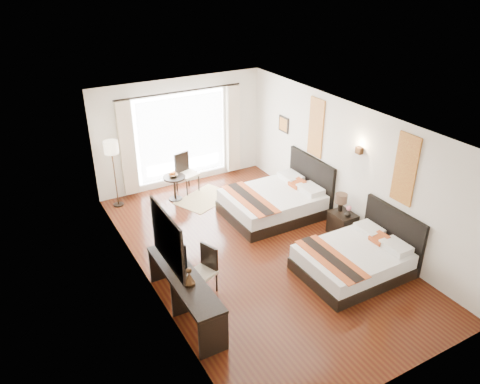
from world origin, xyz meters
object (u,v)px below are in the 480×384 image
window_chair (187,180)px  bed_near (356,259)px  table_lamp (341,200)px  side_table (175,188)px  vase (348,214)px  nightstand (342,224)px  television (171,248)px  desk_chair (203,279)px  floor_lamp (112,152)px  fruit_bowl (173,175)px  console_desk (185,294)px  bed_far (276,201)px

window_chair → bed_near: bearing=0.1°
table_lamp → side_table: bearing=129.0°
vase → side_table: bearing=126.3°
nightstand → table_lamp: table_lamp is taller
window_chair → television: bearing=-43.4°
window_chair → desk_chair: bearing=-36.1°
nightstand → floor_lamp: floor_lamp is taller
nightstand → vase: bearing=-93.4°
vase → window_chair: bearing=119.0°
fruit_bowl → television: bearing=-112.2°
console_desk → window_chair: bearing=66.0°
bed_far → fruit_bowl: (-1.80, 1.84, 0.33)m
console_desk → floor_lamp: size_ratio=1.33×
bed_far → console_desk: (-3.20, -2.11, 0.06)m
window_chair → side_table: bearing=-73.9°
bed_far → vase: bed_far is taller
bed_far → vase: bearing=-65.4°
console_desk → side_table: console_desk is taller
television → window_chair: size_ratio=0.80×
vase → desk_chair: (-3.44, -0.13, -0.30)m
table_lamp → bed_far: bearing=120.0°
table_lamp → vase: table_lamp is taller
bed_near → table_lamp: bed_near is taller
side_table → fruit_bowl: 0.34m
nightstand → window_chair: (-2.07, 3.58, 0.05)m
bed_near → television: television is taller
nightstand → window_chair: window_chair is taller
bed_far → desk_chair: bearing=-146.9°
television → side_table: 3.71m
console_desk → desk_chair: desk_chair is taller
television → side_table: bearing=-24.5°
television → table_lamp: bearing=-88.7°
nightstand → side_table: bearing=127.6°
television → fruit_bowl: 3.68m
table_lamp → desk_chair: (-3.47, -0.42, -0.51)m
table_lamp → vase: (-0.03, -0.29, -0.21)m
bed_near → window_chair: bed_near is taller
bed_far → fruit_bowl: bearing=134.4°
side_table → fruit_bowl: (-0.02, 0.02, 0.34)m
desk_chair → floor_lamp: 4.15m
bed_far → desk_chair: size_ratio=2.44×
bed_far → side_table: 2.54m
vase → side_table: size_ratio=0.24×
floor_lamp → window_chair: bearing=-3.7°
vase → floor_lamp: 5.50m
side_table → television: bearing=-112.6°
bed_near → window_chair: size_ratio=1.99×
vase → side_table: 4.27m
nightstand → console_desk: console_desk is taller
bed_near → table_lamp: size_ratio=4.83×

